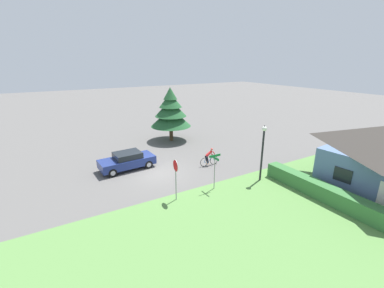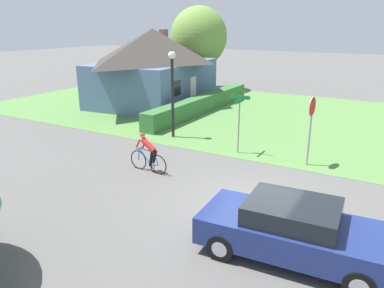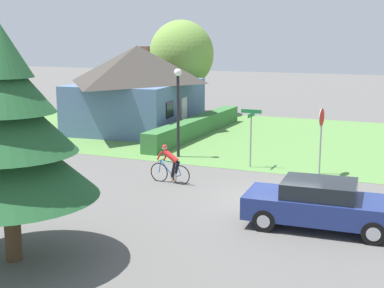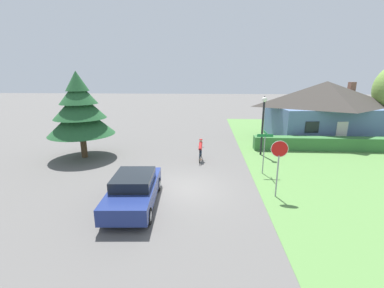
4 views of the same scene
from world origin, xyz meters
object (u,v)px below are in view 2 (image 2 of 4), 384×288
Objects in this scene: cottage_house at (153,65)px; cyclist at (148,154)px; stop_sign at (311,117)px; street_name_sign at (239,113)px; street_lamp at (172,81)px; deciduous_tree_right at (199,37)px; sedan_left_lane at (294,230)px.

cyclist is at bearing -151.02° from cottage_house.
stop_sign is at bearing -140.13° from cyclist.
cyclist is 0.68× the size of street_name_sign.
street_lamp is at bearing -65.34° from cyclist.
street_name_sign is 17.11m from deciduous_tree_right.
sedan_left_lane is at bearing -140.39° from cottage_house.
deciduous_tree_right reaches higher than cyclist.
deciduous_tree_right reaches higher than street_name_sign.
sedan_left_lane is 10.81m from street_lamp.
cottage_house is 3.70× the size of stop_sign.
cyclist is 0.63× the size of stop_sign.
sedan_left_lane is 1.65× the size of stop_sign.
sedan_left_lane is at bearing 15.21° from stop_sign.
street_name_sign is (-0.01, 2.97, -0.20)m from stop_sign.
street_lamp is (-6.66, -5.87, 0.11)m from cottage_house.
cottage_house reaches higher than street_lamp.
cottage_house is 2.40× the size of street_lamp.
sedan_left_lane is at bearing -145.79° from deciduous_tree_right.
street_name_sign is at bearing -60.74° from sedan_left_lane.
sedan_left_lane is 24.86m from deciduous_tree_right.
street_name_sign reaches higher than cyclist.
street_lamp is 0.62× the size of deciduous_tree_right.
sedan_left_lane is 7.75m from street_name_sign.
deciduous_tree_right reaches higher than sedan_left_lane.
cottage_house is 12.10m from street_name_sign.
deciduous_tree_right is at bearing -5.10° from cottage_house.
stop_sign is at bearing -95.29° from street_lamp.
street_name_sign reaches higher than sedan_left_lane.
cyclist is at bearing -158.84° from street_lamp.
street_lamp is (0.62, 6.71, 0.78)m from stop_sign.
street_lamp reaches higher than cyclist.
stop_sign is at bearing -89.85° from street_name_sign.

